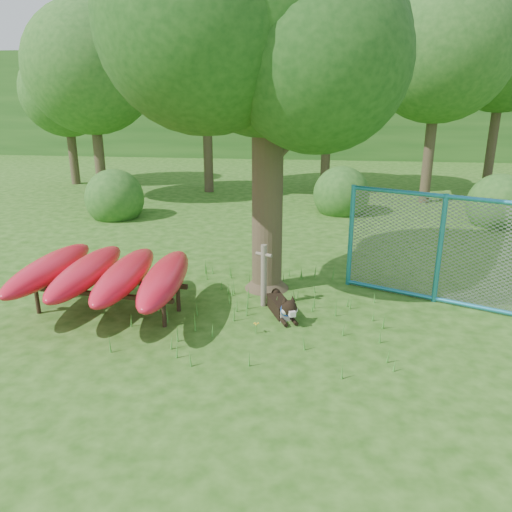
# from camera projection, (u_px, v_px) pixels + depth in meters

# --- Properties ---
(ground) EXTENTS (80.00, 80.00, 0.00)m
(ground) POSITION_uv_depth(u_px,v_px,m) (234.00, 338.00, 7.97)
(ground) COLOR #204D0F
(ground) RESTS_ON ground
(oak_tree) EXTENTS (5.28, 5.27, 7.36)m
(oak_tree) POSITION_uv_depth(u_px,v_px,m) (266.00, 20.00, 8.49)
(oak_tree) COLOR #3D3121
(oak_tree) RESTS_ON ground
(wooden_post) EXTENTS (0.31, 0.18, 1.17)m
(wooden_post) POSITION_uv_depth(u_px,v_px,m) (264.00, 274.00, 9.00)
(wooden_post) COLOR #6C6151
(wooden_post) RESTS_ON ground
(kayak_rack) EXTENTS (2.98, 3.01, 0.96)m
(kayak_rack) POSITION_uv_depth(u_px,v_px,m) (106.00, 274.00, 8.69)
(kayak_rack) COLOR black
(kayak_rack) RESTS_ON ground
(husky_dog) EXTENTS (0.62, 1.10, 0.51)m
(husky_dog) POSITION_uv_depth(u_px,v_px,m) (283.00, 307.00, 8.68)
(husky_dog) COLOR black
(husky_dog) RESTS_ON ground
(fence_section) EXTENTS (3.24, 1.50, 3.41)m
(fence_section) POSITION_uv_depth(u_px,v_px,m) (440.00, 249.00, 9.06)
(fence_section) COLOR teal
(fence_section) RESTS_ON ground
(wildflower_clump) EXTENTS (0.09, 0.10, 0.20)m
(wildflower_clump) POSITION_uv_depth(u_px,v_px,m) (256.00, 324.00, 8.08)
(wildflower_clump) COLOR #458F2E
(wildflower_clump) RESTS_ON ground
(bg_tree_a) EXTENTS (4.40, 4.40, 6.70)m
(bg_tree_a) POSITION_uv_depth(u_px,v_px,m) (91.00, 68.00, 16.74)
(bg_tree_a) COLOR #3D3121
(bg_tree_a) RESTS_ON ground
(bg_tree_b) EXTENTS (5.20, 5.20, 8.22)m
(bg_tree_b) POSITION_uv_depth(u_px,v_px,m) (205.00, 37.00, 17.87)
(bg_tree_b) COLOR #3D3121
(bg_tree_b) RESTS_ON ground
(bg_tree_c) EXTENTS (4.00, 4.00, 6.12)m
(bg_tree_c) POSITION_uv_depth(u_px,v_px,m) (329.00, 81.00, 18.75)
(bg_tree_c) COLOR #3D3121
(bg_tree_c) RESTS_ON ground
(bg_tree_d) EXTENTS (4.80, 4.80, 7.50)m
(bg_tree_d) POSITION_uv_depth(u_px,v_px,m) (440.00, 48.00, 16.15)
(bg_tree_d) COLOR #3D3121
(bg_tree_d) RESTS_ON ground
(bg_tree_e) EXTENTS (4.60, 4.60, 7.55)m
(bg_tree_e) POSITION_uv_depth(u_px,v_px,m) (506.00, 49.00, 18.58)
(bg_tree_e) COLOR #3D3121
(bg_tree_e) RESTS_ON ground
(bg_tree_f) EXTENTS (3.60, 3.60, 5.55)m
(bg_tree_f) POSITION_uv_depth(u_px,v_px,m) (66.00, 92.00, 20.10)
(bg_tree_f) COLOR #3D3121
(bg_tree_f) RESTS_ON ground
(shrub_left) EXTENTS (1.80, 1.80, 1.80)m
(shrub_left) POSITION_uv_depth(u_px,v_px,m) (116.00, 217.00, 15.62)
(shrub_left) COLOR #26581C
(shrub_left) RESTS_ON ground
(shrub_right) EXTENTS (1.80, 1.80, 1.80)m
(shrub_right) POSITION_uv_depth(u_px,v_px,m) (495.00, 225.00, 14.75)
(shrub_right) COLOR #26581C
(shrub_right) RESTS_ON ground
(shrub_mid) EXTENTS (1.80, 1.80, 1.80)m
(shrub_mid) POSITION_uv_depth(u_px,v_px,m) (340.00, 213.00, 16.22)
(shrub_mid) COLOR #26581C
(shrub_mid) RESTS_ON ground
(wooded_hillside) EXTENTS (80.00, 12.00, 6.00)m
(wooded_hillside) POSITION_uv_depth(u_px,v_px,m) (302.00, 103.00, 33.41)
(wooded_hillside) COLOR #26581C
(wooded_hillside) RESTS_ON ground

